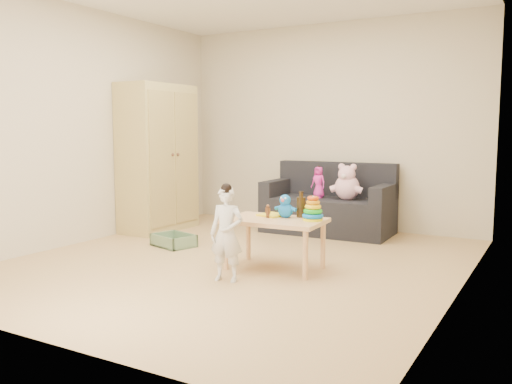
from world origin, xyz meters
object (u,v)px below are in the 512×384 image
Objects in this scene: sofa at (328,215)px; play_table at (275,244)px; toddler at (227,235)px; wardrobe at (158,158)px.

sofa is 1.74× the size of play_table.
toddler reaches higher than sofa.
sofa is at bearing 81.73° from toddler.
play_table is 1.13× the size of toddler.
toddler is (2.00, -1.54, -0.52)m from wardrobe.
play_table is 0.59m from toddler.
sofa is 2.40m from toddler.
wardrobe reaches higher than play_table.
wardrobe reaches higher than toddler.
wardrobe is 2.06× the size of play_table.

